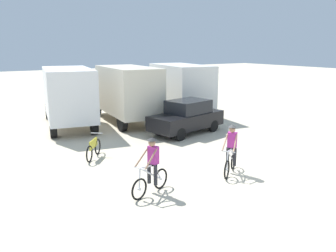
{
  "coord_description": "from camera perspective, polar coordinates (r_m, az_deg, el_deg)",
  "views": [
    {
      "loc": [
        -8.48,
        -9.25,
        4.53
      ],
      "look_at": [
        -0.58,
        3.23,
        1.1
      ],
      "focal_mm": 36.95,
      "sensor_mm": 36.0,
      "label": 1
    }
  ],
  "objects": [
    {
      "name": "sedan_parked",
      "position": [
        18.25,
        3.13,
        1.52
      ],
      "size": [
        4.48,
        2.62,
        1.76
      ],
      "color": "black",
      "rests_on": "ground"
    },
    {
      "name": "ground_plane",
      "position": [
        13.34,
        9.65,
        -6.97
      ],
      "size": [
        120.0,
        120.0,
        0.0
      ],
      "primitive_type": "plane",
      "color": "beige"
    },
    {
      "name": "box_truck_white_box",
      "position": [
        23.29,
        1.53,
        6.52
      ],
      "size": [
        3.28,
        7.01,
        3.35
      ],
      "color": "white",
      "rests_on": "ground"
    },
    {
      "name": "box_truck_avon_van",
      "position": [
        20.38,
        -16.2,
        5.07
      ],
      "size": [
        3.54,
        7.06,
        3.35
      ],
      "color": "white",
      "rests_on": "ground"
    },
    {
      "name": "cyclist_orange_shirt",
      "position": [
        10.78,
        -2.76,
        -6.92
      ],
      "size": [
        1.63,
        0.76,
        1.82
      ],
      "color": "black",
      "rests_on": "ground"
    },
    {
      "name": "box_truck_cream_rv",
      "position": [
        21.08,
        -7.12,
        5.73
      ],
      "size": [
        2.97,
        6.94,
        3.35
      ],
      "color": "beige",
      "rests_on": "ground"
    },
    {
      "name": "cyclist_cowboy_hat",
      "position": [
        12.64,
        10.37,
        -4.09
      ],
      "size": [
        1.45,
        1.04,
        1.82
      ],
      "color": "black",
      "rests_on": "ground"
    },
    {
      "name": "bicycle_spare",
      "position": [
        14.57,
        -12.17,
        -3.71
      ],
      "size": [
        1.14,
        1.38,
        0.97
      ],
      "color": "black",
      "rests_on": "ground"
    }
  ]
}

